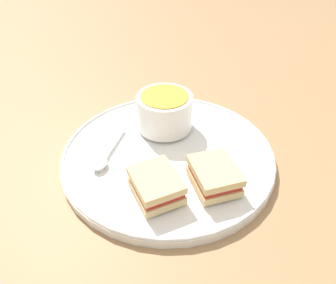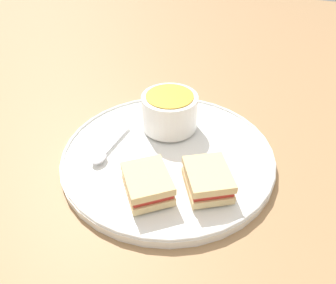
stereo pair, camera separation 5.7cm
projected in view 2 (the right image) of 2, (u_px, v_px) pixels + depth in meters
ground_plane at (168, 158)px, 0.60m from camera, size 2.40×2.40×0.00m
plate at (168, 154)px, 0.59m from camera, size 0.38×0.38×0.02m
soup_bowl at (170, 111)px, 0.62m from camera, size 0.11×0.11×0.07m
spoon at (102, 155)px, 0.57m from camera, size 0.02×0.13×0.01m
sandwich_half_near at (147, 184)px, 0.50m from camera, size 0.10×0.10×0.04m
sandwich_half_far at (208, 179)px, 0.50m from camera, size 0.10×0.10×0.04m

